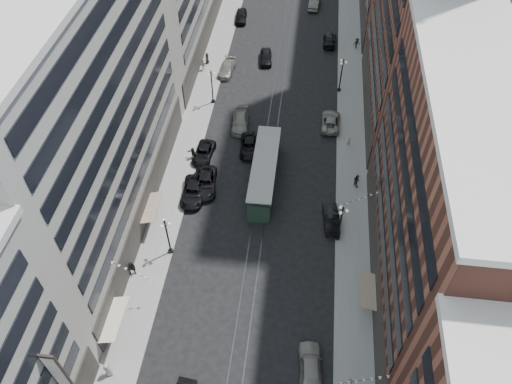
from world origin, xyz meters
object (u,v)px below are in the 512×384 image
at_px(car_7, 204,153).
at_px(car_13, 266,57).
at_px(lamppost_se_mid, 341,74).
at_px(pedestrian_4, 349,384).
at_px(pedestrian_5, 193,153).
at_px(pedestrian_extra_0, 207,58).
at_px(pedestrian_2, 132,269).
at_px(car_2, 193,192).
at_px(car_extra_1, 205,183).
at_px(pedestrian_7, 357,180).
at_px(car_extra_0, 240,122).
at_px(streetcar, 264,174).
at_px(lamppost_sw_mid, 212,86).
at_px(lamppost_se_far, 340,222).
at_px(car_9, 241,16).
at_px(lamppost_sw_far, 167,236).
at_px(car_extra_2, 249,146).
at_px(car_4, 310,367).
at_px(car_12, 330,40).
at_px(car_8, 227,69).
at_px(car_14, 314,3).
at_px(pedestrian_6, 203,65).
at_px(car_11, 331,121).
at_px(car_10, 331,218).
at_px(pedestrian_9, 357,43).

height_order(car_7, car_13, car_13).
xyz_separation_m(lamppost_se_mid, pedestrian_4, (1.13, -44.88, -2.03)).
xyz_separation_m(pedestrian_4, pedestrian_5, (-20.06, 28.00, -0.08)).
relative_size(pedestrian_5, pedestrian_extra_0, 0.93).
relative_size(pedestrian_4, car_7, 0.37).
xyz_separation_m(lamppost_se_mid, pedestrian_2, (-21.70, -35.30, -1.98)).
height_order(car_2, car_extra_1, car_extra_1).
bearing_deg(car_extra_1, pedestrian_2, -118.37).
bearing_deg(pedestrian_7, car_2, 63.85).
bearing_deg(car_extra_0, pedestrian_2, -111.10).
bearing_deg(car_2, streetcar, 17.92).
relative_size(lamppost_sw_mid, lamppost_se_far, 1.00).
xyz_separation_m(lamppost_se_far, car_9, (-17.60, 47.07, -2.27)).
distance_m(lamppost_sw_far, car_extra_2, 18.86).
bearing_deg(car_4, lamppost_se_far, -103.93).
relative_size(pedestrian_4, car_13, 0.39).
xyz_separation_m(car_2, car_extra_2, (5.76, 9.00, -0.06)).
bearing_deg(lamppost_sw_far, car_12, 69.71).
relative_size(lamppost_se_far, pedestrian_extra_0, 3.09).
height_order(pedestrian_4, car_extra_2, pedestrian_4).
relative_size(lamppost_sw_mid, pedestrian_2, 2.85).
relative_size(pedestrian_2, car_9, 0.40).
bearing_deg(car_8, car_14, 64.52).
xyz_separation_m(car_4, pedestrian_6, (-18.95, 46.62, 0.17)).
distance_m(car_2, pedestrian_5, 6.73).
distance_m(car_9, pedestrian_7, 43.28).
distance_m(lamppost_se_mid, streetcar, 22.25).
height_order(car_11, car_13, car_13).
xyz_separation_m(pedestrian_6, pedestrian_extra_0, (0.29, 1.91, -0.02)).
height_order(car_8, pedestrian_extra_0, pedestrian_extra_0).
height_order(car_4, pedestrian_6, pedestrian_6).
bearing_deg(car_9, lamppost_se_far, -73.18).
relative_size(car_8, car_9, 1.06).
xyz_separation_m(car_2, car_10, (16.80, -2.12, 0.01)).
distance_m(streetcar, pedestrian_9, 34.46).
xyz_separation_m(pedestrian_4, pedestrian_6, (-22.48, 47.85, 0.00)).
xyz_separation_m(car_13, pedestrian_7, (14.02, -26.09, 0.26)).
distance_m(streetcar, pedestrian_7, 11.45).
relative_size(lamppost_sw_mid, car_extra_2, 1.07).
bearing_deg(pedestrian_9, lamppost_se_far, -112.06).
xyz_separation_m(car_8, car_extra_2, (5.76, -17.28, -0.03)).
height_order(pedestrian_5, car_extra_2, pedestrian_5).
distance_m(car_13, car_extra_1, 28.87).
bearing_deg(car_extra_0, car_10, -54.70).
height_order(lamppost_sw_mid, car_12, lamppost_sw_mid).
bearing_deg(car_14, streetcar, 89.08).
xyz_separation_m(car_extra_2, pedestrian_extra_0, (-9.23, 19.36, 0.32)).
bearing_deg(car_4, pedestrian_4, 155.61).
xyz_separation_m(car_7, car_13, (5.78, 23.13, 0.10)).
distance_m(car_13, car_extra_2, 21.15).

